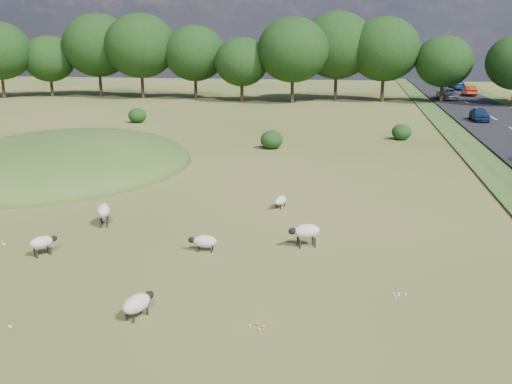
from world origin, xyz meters
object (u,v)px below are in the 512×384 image
car_3 (469,91)px  sheep_2 (204,241)px  sheep_1 (281,201)px  sheep_4 (103,211)px  sheep_0 (306,231)px  sheep_3 (42,242)px  car_1 (479,114)px  car_6 (457,85)px  car_0 (448,94)px  sheep_5 (137,303)px

car_3 → sheep_2: bearing=72.6°
sheep_1 → sheep_2: 6.65m
sheep_4 → car_3: car_3 is taller
sheep_0 → sheep_3: (-9.55, -2.67, -0.11)m
sheep_4 → car_1: car_1 is taller
sheep_0 → car_6: 78.31m
sheep_4 → car_0: car_0 is taller
sheep_0 → car_6: size_ratio=0.25×
car_6 → car_1: bearing=84.4°
car_3 → sheep_5: bearing=73.5°
car_3 → car_6: bearing=-90.0°
car_0 → car_1: (0.00, -21.73, -0.08)m
sheep_4 → car_1: (22.26, 36.46, 0.23)m
sheep_4 → car_6: 79.64m
sheep_5 → car_3: 75.40m
car_6 → car_3: bearing=90.0°
sheep_4 → sheep_5: sheep_4 is taller
sheep_5 → car_1: size_ratio=0.34×
sheep_3 → car_3: car_3 is taller
sheep_3 → car_6: (26.75, 79.06, 0.47)m
sheep_1 → car_3: 63.31m
sheep_1 → sheep_0: bearing=33.9°
sheep_3 → sheep_1: bearing=-7.7°
sheep_2 → sheep_3: size_ratio=1.09×
sheep_1 → sheep_3: sheep_3 is taller
sheep_2 → car_6: bearing=-108.2°
sheep_2 → car_6: 80.34m
sheep_5 → car_0: size_ratio=0.25×
sheep_3 → car_6: car_6 is taller
sheep_1 → car_0: size_ratio=0.21×
sheep_3 → sheep_0: bearing=-36.9°
sheep_3 → car_0: car_0 is taller
car_6 → car_0: bearing=77.4°
car_6 → sheep_5: bearing=75.5°
sheep_1 → sheep_5: sheep_5 is taller
sheep_1 → sheep_4: size_ratio=0.79×
sheep_2 → sheep_5: sheep_5 is taller
sheep_5 → car_3: (21.42, 72.29, 0.50)m
car_3 → car_6: 10.81m
sheep_3 → car_0: bearing=17.2°
sheep_1 → car_6: 73.70m
sheep_2 → car_3: size_ratio=0.26×
sheep_0 → sheep_3: 9.92m
sheep_2 → car_3: bearing=-110.5°
sheep_3 → car_3: bearing=16.1°
car_0 → car_6: car_6 is taller
sheep_2 → car_0: size_ratio=0.22×
sheep_0 → car_0: 60.82m
car_0 → sheep_5: bearing=-104.9°
sheep_1 → car_1: car_1 is taller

